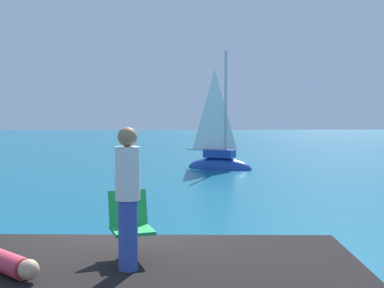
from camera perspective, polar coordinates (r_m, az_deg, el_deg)
name	(u,v)px	position (r m, az deg, el deg)	size (l,w,h in m)	color
ground_plane	(122,286)	(8.59, -8.11, -15.98)	(160.00, 160.00, 0.00)	#0F5675
sailboat_near	(219,162)	(25.60, 3.17, -2.09)	(3.67, 2.60, 6.67)	#193D99
person_standing	(128,194)	(5.60, -7.46, -5.79)	(0.28, 0.28, 1.62)	#334CB2
beach_chair	(130,221)	(6.22, -7.18, -8.82)	(0.63, 0.71, 0.80)	green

